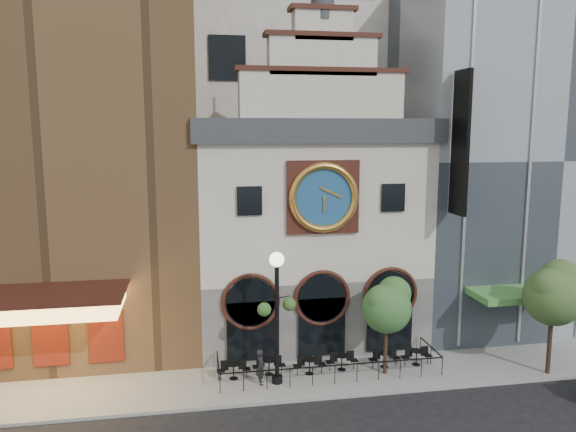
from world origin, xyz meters
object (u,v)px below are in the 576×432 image
Objects in this scene: pedestrian at (261,367)px; bistro_4 at (385,358)px; bistro_0 at (234,370)px; tree_left at (387,304)px; bistro_1 at (269,366)px; bistro_5 at (416,356)px; bistro_3 at (342,361)px; lamppost at (277,303)px; bistro_2 at (309,365)px; tree_right at (554,292)px.

bistro_4 is at bearing -84.25° from pedestrian.
pedestrian is (1.21, -0.73, 0.37)m from bistro_0.
tree_left is at bearing -4.86° from bistro_0.
bistro_0 is 7.92m from tree_left.
bistro_5 is at bearing -1.13° from bistro_1.
lamppost is at bearing -166.09° from bistro_3.
bistro_2 is 1.67m from bistro_3.
bistro_3 is 0.28× the size of tree_right.
bistro_0 is 1.00× the size of bistro_3.
tree_right is (13.38, -2.09, 3.60)m from bistro_1.
pedestrian is 3.11m from lamppost.
bistro_1 is 14.01m from tree_right.
bistro_0 is at bearing 172.68° from tree_right.
lamppost is at bearing -158.65° from bistro_2.
bistro_3 is at bearing 178.18° from bistro_4.
bistro_3 is at bearing 168.37° from tree_right.
tree_right is (15.09, -1.94, 3.60)m from bistro_0.
bistro_5 is 0.33× the size of tree_left.
bistro_0 is at bearing -179.97° from bistro_5.
bistro_5 is at bearing 1.04° from bistro_2.
bistro_2 is 0.33× the size of tree_left.
pedestrian is at bearing -168.86° from bistro_3.
bistro_3 is 3.67m from tree_left.
bistro_2 is at bearing -174.15° from bistro_3.
tree_left is (-0.17, -0.63, 3.00)m from bistro_4.
bistro_5 is 7.97m from pedestrian.
bistro_2 is at bearing 170.84° from tree_right.
bistro_5 is at bearing -0.06° from bistro_4.
bistro_4 is at bearing -15.98° from lamppost.
lamppost reaches higher than bistro_4.
bistro_1 is 1.00× the size of bistro_3.
tree_right is at bearing -14.32° from bistro_4.
bistro_3 is 4.83m from lamppost.
lamppost reaches higher than bistro_3.
bistro_0 is 5.31m from bistro_3.
bistro_2 is at bearing 171.79° from tree_left.
bistro_2 is 1.00× the size of bistro_4.
bistro_1 is 1.00× the size of bistro_4.
lamppost is 1.12× the size of tree_right.
tree_left is at bearing -8.21° from bistro_2.
tree_right is at bearing -9.16° from bistro_2.
bistro_4 and bistro_5 have the same top height.
bistro_3 is at bearing -1.20° from bistro_1.
bistro_0 and bistro_2 have the same top height.
bistro_4 is 6.51m from lamppost.
tree_left is (3.66, -0.53, 3.00)m from bistro_2.
bistro_4 is 0.95× the size of pedestrian.
lamppost reaches higher than tree_right.
bistro_2 is at bearing -1.48° from bistro_0.
pedestrian is at bearing -31.08° from bistro_0.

